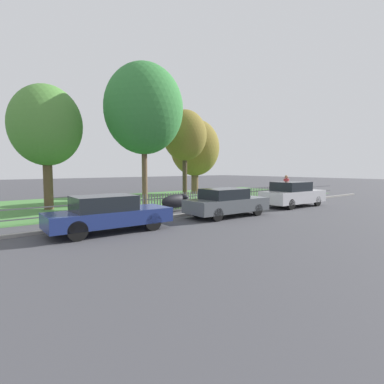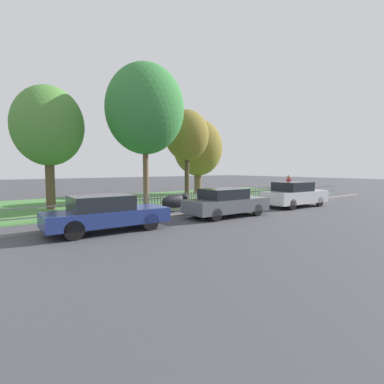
% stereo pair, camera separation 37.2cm
% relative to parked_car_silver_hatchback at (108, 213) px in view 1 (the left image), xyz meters
% --- Properties ---
extents(ground_plane, '(120.00, 120.00, 0.00)m').
position_rel_parked_car_silver_hatchback_xyz_m(ground_plane, '(7.00, 1.14, -0.70)').
color(ground_plane, '#424247').
extents(kerb_stone, '(32.65, 0.20, 0.12)m').
position_rel_parked_car_silver_hatchback_xyz_m(kerb_stone, '(7.00, 1.24, -0.64)').
color(kerb_stone, gray).
rests_on(kerb_stone, ground).
extents(grass_strip, '(32.65, 11.22, 0.01)m').
position_rel_parked_car_silver_hatchback_xyz_m(grass_strip, '(7.00, 8.99, -0.70)').
color(grass_strip, '#477F3D').
rests_on(grass_strip, ground).
extents(park_fence, '(32.65, 0.05, 0.98)m').
position_rel_parked_car_silver_hatchback_xyz_m(park_fence, '(7.00, 3.39, -0.22)').
color(park_fence, '#4C4C51').
rests_on(park_fence, ground).
extents(parked_car_silver_hatchback, '(4.55, 1.78, 1.37)m').
position_rel_parked_car_silver_hatchback_xyz_m(parked_car_silver_hatchback, '(0.00, 0.00, 0.00)').
color(parked_car_silver_hatchback, navy).
rests_on(parked_car_silver_hatchback, ground).
extents(parked_car_black_saloon, '(4.34, 1.85, 1.37)m').
position_rel_parked_car_silver_hatchback_xyz_m(parked_car_black_saloon, '(6.00, -0.16, -0.01)').
color(parked_car_black_saloon, '#51565B').
rests_on(parked_car_black_saloon, ground).
extents(parked_car_navy_estate, '(4.46, 1.95, 1.53)m').
position_rel_parked_car_silver_hatchback_xyz_m(parked_car_navy_estate, '(11.89, -0.01, 0.06)').
color(parked_car_navy_estate, '#BCBCC1').
rests_on(parked_car_navy_estate, ground).
extents(covered_motorcycle, '(2.01, 0.85, 0.96)m').
position_rel_parked_car_silver_hatchback_xyz_m(covered_motorcycle, '(5.05, 2.67, -0.11)').
color(covered_motorcycle, black).
rests_on(covered_motorcycle, ground).
extents(tree_nearest_kerb, '(3.93, 3.93, 7.03)m').
position_rel_parked_car_silver_hatchback_xyz_m(tree_nearest_kerb, '(-0.19, 7.98, 4.03)').
color(tree_nearest_kerb, brown).
rests_on(tree_nearest_kerb, ground).
extents(tree_behind_motorcycle, '(4.73, 4.73, 8.65)m').
position_rel_parked_car_silver_hatchback_xyz_m(tree_behind_motorcycle, '(4.77, 5.67, 5.21)').
color(tree_behind_motorcycle, brown).
rests_on(tree_behind_motorcycle, ground).
extents(tree_mid_park, '(3.30, 3.30, 6.72)m').
position_rel_parked_car_silver_hatchback_xyz_m(tree_mid_park, '(9.32, 7.58, 4.09)').
color(tree_mid_park, '#473828').
rests_on(tree_mid_park, ground).
extents(tree_far_left, '(4.49, 4.49, 6.83)m').
position_rel_parked_car_silver_hatchback_xyz_m(tree_far_left, '(13.05, 10.97, 3.51)').
color(tree_far_left, brown).
rests_on(tree_far_left, ground).
extents(pedestrian_near_fence, '(0.46, 0.46, 1.87)m').
position_rel_parked_car_silver_hatchback_xyz_m(pedestrian_near_fence, '(14.13, 1.96, 0.35)').
color(pedestrian_near_fence, '#7F6B51').
rests_on(pedestrian_near_fence, ground).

